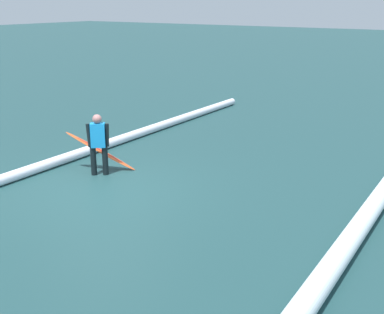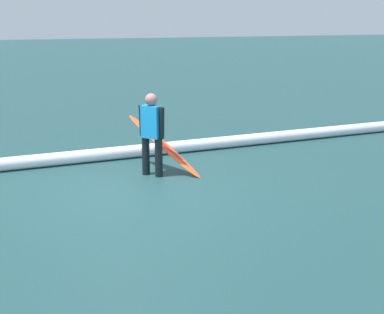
# 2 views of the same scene
# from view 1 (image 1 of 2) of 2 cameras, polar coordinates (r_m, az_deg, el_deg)

# --- Properties ---
(ground_plane) EXTENTS (136.74, 136.74, 0.00)m
(ground_plane) POSITION_cam_1_polar(r_m,az_deg,el_deg) (11.48, -9.91, -3.61)
(ground_plane) COLOR #1E4345
(surfer) EXTENTS (0.37, 0.46, 1.49)m
(surfer) POSITION_cam_1_polar(r_m,az_deg,el_deg) (12.20, -10.56, 1.74)
(surfer) COLOR black
(surfer) RESTS_ON ground_plane
(surfboard) EXTENTS (1.09, 1.60, 0.99)m
(surfboard) POSITION_cam_1_polar(r_m,az_deg,el_deg) (12.67, -10.28, 0.66)
(surfboard) COLOR #E55926
(surfboard) RESTS_ON ground_plane
(wave_crest_midground) EXTENTS (15.57, 0.95, 0.36)m
(wave_crest_midground) POSITION_cam_1_polar(r_m,az_deg,el_deg) (10.97, 20.35, -4.48)
(wave_crest_midground) COLOR white
(wave_crest_midground) RESTS_ON ground_plane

